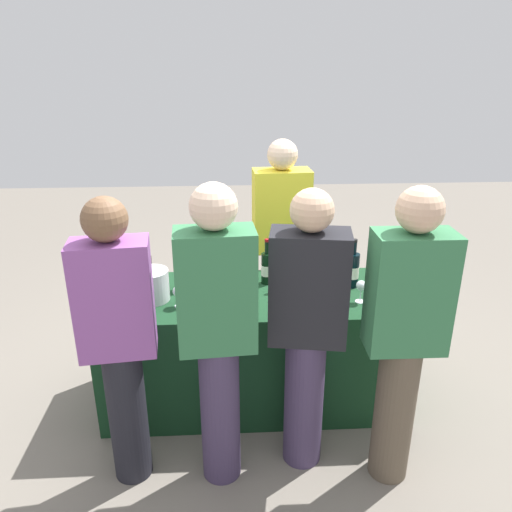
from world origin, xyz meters
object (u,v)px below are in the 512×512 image
wine_bottle_3 (228,267)px  wine_glass_2 (207,287)px  wine_bottle_5 (292,269)px  wine_glass_4 (324,281)px  wine_glass_3 (243,286)px  server_pouring (281,240)px  wine_bottle_7 (353,270)px  guest_0 (119,337)px  wine_glass_1 (179,292)px  wine_bottle_4 (267,268)px  wine_bottle_0 (146,273)px  guest_2 (307,326)px  wine_bottle_2 (211,268)px  wine_bottle_6 (317,266)px  wine_glass_5 (361,287)px  guest_1 (218,331)px  wine_glass_0 (146,294)px  ice_bucket (151,285)px  guest_3 (404,333)px  wine_bottle_1 (182,274)px

wine_bottle_3 → wine_glass_2: wine_bottle_3 is taller
wine_bottle_5 → wine_glass_4: (0.18, -0.15, -0.02)m
wine_glass_3 → server_pouring: server_pouring is taller
wine_bottle_7 → guest_0: size_ratio=0.20×
server_pouring → wine_glass_1: bearing=47.2°
wine_bottle_4 → wine_bottle_7: (0.54, -0.08, 0.01)m
wine_glass_2 → wine_glass_1: bearing=-166.5°
wine_bottle_0 → wine_bottle_4: (0.76, 0.06, -0.01)m
wine_glass_4 → guest_2: size_ratio=0.09×
wine_glass_4 → server_pouring: size_ratio=0.09×
wine_glass_2 → guest_2: 0.69m
wine_bottle_2 → wine_glass_2: wine_bottle_2 is taller
wine_bottle_6 → wine_glass_5: bearing=-53.4°
wine_bottle_2 → guest_2: (0.51, -0.73, -0.03)m
server_pouring → guest_2: 1.24m
wine_bottle_2 → wine_glass_1: (-0.17, -0.31, -0.02)m
wine_glass_1 → guest_1: guest_1 is taller
wine_bottle_0 → guest_2: 1.12m
wine_glass_0 → guest_2: size_ratio=0.09×
wine_glass_4 → wine_glass_5: wine_glass_4 is taller
wine_bottle_4 → ice_bucket: wine_bottle_4 is taller
wine_glass_0 → ice_bucket: bearing=85.3°
wine_glass_5 → guest_1: (-0.84, -0.50, 0.02)m
wine_glass_3 → wine_glass_5: (0.70, -0.07, 0.01)m
wine_glass_4 → wine_glass_1: bearing=-173.9°
guest_3 → wine_glass_5: bearing=97.7°
wine_bottle_6 → wine_bottle_7: size_ratio=1.01×
wine_bottle_0 → guest_1: bearing=-58.5°
ice_bucket → wine_bottle_5: bearing=9.5°
wine_bottle_4 → wine_bottle_5: (0.16, -0.05, 0.01)m
guest_0 → guest_3: 1.40m
wine_bottle_0 → wine_glass_3: wine_bottle_0 is taller
wine_glass_1 → guest_0: 0.54m
wine_bottle_7 → wine_glass_3: wine_bottle_7 is taller
wine_bottle_6 → guest_3: 0.88m
wine_bottle_5 → wine_glass_1: 0.73m
wine_bottle_6 → guest_3: (0.28, -0.84, -0.00)m
wine_bottle_2 → guest_1: bearing=-85.9°
wine_bottle_2 → wine_glass_0: 0.49m
wine_bottle_2 → wine_glass_4: (0.69, -0.22, -0.01)m
wine_glass_2 → guest_1: (0.07, -0.54, 0.02)m
wine_bottle_5 → ice_bucket: 0.88m
wine_bottle_4 → wine_glass_0: (-0.72, -0.32, -0.01)m
wine_bottle_1 → wine_bottle_4: size_ratio=0.98×
wine_bottle_2 → guest_0: 0.90m
wine_bottle_3 → ice_bucket: size_ratio=1.47×
guest_1 → wine_glass_2: bearing=92.8°
wine_glass_2 → guest_1: bearing=-82.7°
wine_bottle_3 → wine_bottle_5: 0.41m
wine_bottle_1 → guest_2: 0.94m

